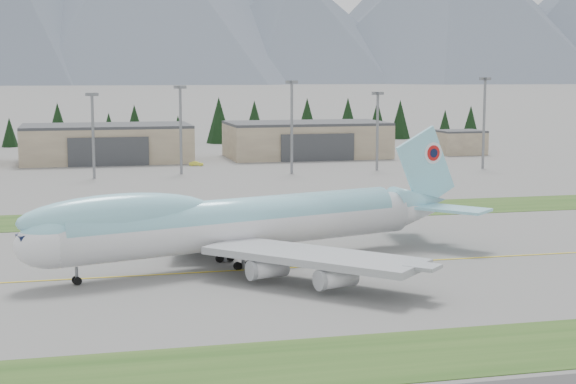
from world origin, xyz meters
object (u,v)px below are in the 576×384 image
object	(u,v)px
boeing_747_freighter	(238,222)
hangar_center	(107,143)
service_vehicle_b	(196,166)
hangar_right	(306,140)
service_vehicle_c	(384,158)

from	to	relation	value
boeing_747_freighter	hangar_center	distance (m)	147.05
boeing_747_freighter	service_vehicle_b	world-z (taller)	boeing_747_freighter
hangar_right	service_vehicle_b	size ratio (longest dim) A/B	12.35
hangar_center	hangar_right	world-z (taller)	same
hangar_right	service_vehicle_c	bearing A→B (deg)	-24.58
boeing_747_freighter	service_vehicle_c	world-z (taller)	boeing_747_freighter
hangar_center	hangar_right	distance (m)	60.00
boeing_747_freighter	service_vehicle_b	bearing A→B (deg)	68.40
service_vehicle_b	service_vehicle_c	xyz separation A→B (m)	(58.01, 8.17, 0.00)
service_vehicle_b	service_vehicle_c	size ratio (longest dim) A/B	0.97
hangar_center	boeing_747_freighter	bearing A→B (deg)	-85.29
hangar_center	hangar_right	xyz separation A→B (m)	(60.00, 0.00, 0.00)
boeing_747_freighter	service_vehicle_c	xyz separation A→B (m)	(69.57, 136.66, -5.85)
boeing_747_freighter	hangar_right	distance (m)	154.19
boeing_747_freighter	service_vehicle_b	size ratio (longest dim) A/B	17.30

